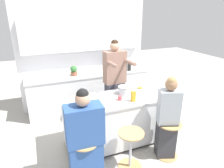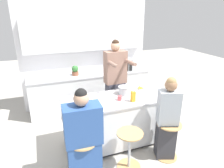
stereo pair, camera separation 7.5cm
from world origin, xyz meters
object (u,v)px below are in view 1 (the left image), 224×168
(kitchen_island, at_px, (114,121))
(juice_carton, at_px, (133,96))
(bar_stool_center, at_px, (130,147))
(fruit_bowl, at_px, (86,98))
(person_seated_near, at_px, (167,121))
(bar_stool_leftmost, at_px, (85,157))
(person_wrapped_blanket, at_px, (85,140))
(coffee_cup_far, at_px, (120,98))
(banana_bunch, at_px, (140,88))
(coffee_cup_near, at_px, (87,105))
(bar_stool_rightmost, at_px, (168,137))
(cooking_pot, at_px, (124,90))
(potted_plant, at_px, (74,71))
(microwave, at_px, (120,65))
(person_cooking, at_px, (115,85))

(kitchen_island, distance_m, juice_carton, 0.65)
(bar_stool_center, xyz_separation_m, fruit_bowl, (-0.47, 0.82, 0.58))
(kitchen_island, distance_m, person_seated_near, 0.97)
(bar_stool_leftmost, bearing_deg, person_wrapped_blanket, -60.27)
(person_seated_near, height_order, coffee_cup_far, person_seated_near)
(person_wrapped_blanket, distance_m, person_seated_near, 1.39)
(bar_stool_center, relative_size, person_seated_near, 0.45)
(kitchen_island, xyz_separation_m, banana_bunch, (0.66, 0.25, 0.48))
(fruit_bowl, relative_size, coffee_cup_near, 2.08)
(bar_stool_leftmost, relative_size, person_wrapped_blanket, 0.45)
(bar_stool_rightmost, height_order, cooking_pot, cooking_pot)
(bar_stool_center, bearing_deg, bar_stool_leftmost, 176.03)
(bar_stool_leftmost, xyz_separation_m, juice_carton, (0.98, 0.42, 0.63))
(cooking_pot, relative_size, coffee_cup_far, 2.97)
(bar_stool_center, distance_m, fruit_bowl, 1.11)
(coffee_cup_near, bearing_deg, coffee_cup_far, 6.97)
(bar_stool_leftmost, height_order, potted_plant, potted_plant)
(coffee_cup_near, height_order, microwave, microwave)
(banana_bunch, xyz_separation_m, juice_carton, (-0.39, -0.47, 0.07))
(juice_carton, bearing_deg, coffee_cup_far, 147.28)
(bar_stool_leftmost, distance_m, coffee_cup_far, 1.12)
(microwave, bearing_deg, person_seated_near, -93.47)
(banana_bunch, xyz_separation_m, potted_plant, (-1.03, 1.33, 0.10))
(kitchen_island, height_order, banana_bunch, banana_bunch)
(bar_stool_leftmost, xyz_separation_m, potted_plant, (0.35, 2.22, 0.66))
(bar_stool_leftmost, relative_size, coffee_cup_far, 6.17)
(kitchen_island, distance_m, fruit_bowl, 0.70)
(bar_stool_rightmost, bearing_deg, cooking_pot, 118.72)
(bar_stool_center, xyz_separation_m, bar_stool_rightmost, (0.71, 0.00, 0.00))
(person_cooking, relative_size, banana_bunch, 12.25)
(coffee_cup_near, relative_size, coffee_cup_far, 0.99)
(kitchen_island, bearing_deg, bar_stool_center, -90.00)
(bar_stool_center, xyz_separation_m, person_wrapped_blanket, (-0.70, 0.03, 0.31))
(bar_stool_center, bearing_deg, potted_plant, 99.19)
(person_cooking, distance_m, coffee_cup_far, 0.74)
(bar_stool_center, distance_m, cooking_pot, 1.06)
(person_seated_near, distance_m, cooking_pot, 0.95)
(person_wrapped_blanket, bearing_deg, fruit_bowl, 76.34)
(person_seated_near, xyz_separation_m, juice_carton, (-0.41, 0.43, 0.34))
(coffee_cup_far, bearing_deg, kitchen_island, 129.81)
(person_seated_near, relative_size, microwave, 3.12)
(banana_bunch, bearing_deg, juice_carton, -129.98)
(bar_stool_rightmost, relative_size, person_cooking, 0.35)
(person_cooking, bearing_deg, juice_carton, -93.79)
(kitchen_island, relative_size, bar_stool_rightmost, 2.75)
(kitchen_island, relative_size, juice_carton, 8.93)
(cooking_pot, height_order, coffee_cup_far, cooking_pot)
(kitchen_island, height_order, juice_carton, juice_carton)
(fruit_bowl, height_order, coffee_cup_far, same)
(bar_stool_rightmost, bearing_deg, potted_plant, 115.46)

